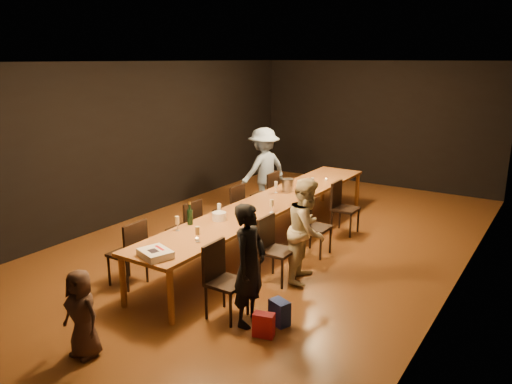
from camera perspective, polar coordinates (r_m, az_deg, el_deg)
The scene contains 30 objects.
ground at distance 8.53m, azimuth 1.59°, elevation -5.92°, with size 10.00×10.00×0.00m, color #431F10.
room_shell at distance 8.03m, azimuth 1.70°, elevation 8.07°, with size 6.04×10.04×3.02m.
table at distance 8.31m, azimuth 1.62°, elevation -1.39°, with size 0.90×6.00×0.75m.
chair_right_0 at distance 6.07m, azimuth -3.35°, elevation -10.19°, with size 0.42×0.42×0.93m, color black, non-canonical shape.
chair_right_1 at distance 7.00m, azimuth 2.47°, elevation -6.67°, with size 0.42×0.42×0.93m, color black, non-canonical shape.
chair_right_2 at distance 7.99m, azimuth 6.84°, elevation -3.95°, with size 0.42×0.42×0.93m, color black, non-canonical shape.
chair_right_3 at distance 9.04m, azimuth 10.20°, elevation -1.83°, with size 0.42×0.42×0.93m, color black, non-canonical shape.
chair_left_0 at distance 7.13m, azimuth -14.54°, elevation -6.72°, with size 0.42×0.42×0.93m, color black, non-canonical shape.
chair_left_1 at distance 7.93m, azimuth -8.20°, elevation -4.14°, with size 0.42×0.42×0.93m, color black, non-canonical shape.
chair_left_2 at distance 8.82m, azimuth -3.12°, elevation -2.02°, with size 0.42×0.42×0.93m, color black, non-canonical shape.
chair_left_3 at distance 9.78m, azimuth 1.00°, elevation -0.29°, with size 0.42×0.42×0.93m, color black, non-canonical shape.
woman_birthday at distance 5.84m, azimuth -0.73°, elevation -8.32°, with size 0.54×0.35×1.47m, color black.
woman_tan at distance 7.01m, azimuth 5.82°, elevation -4.32°, with size 0.72×0.56×1.48m, color beige.
man_blue at distance 10.20m, azimuth 0.87°, elevation 2.60°, with size 1.10×0.63×1.70m, color #7D9AC2.
child at distance 5.64m, azimuth -19.29°, elevation -12.99°, with size 0.47×0.31×0.97m, color #412C24.
gift_bag_red at distance 5.82m, azimuth 0.88°, elevation -14.95°, with size 0.24×0.13×0.28m, color red.
gift_bag_blue at distance 6.06m, azimuth 2.71°, elevation -13.58°, with size 0.24×0.16×0.30m, color #223894.
birthday_cake at distance 6.12m, azimuth -11.43°, elevation -6.90°, with size 0.47×0.42×0.09m.
plate_stack at distance 7.35m, azimuth -4.23°, elevation -2.77°, with size 0.21×0.21×0.12m, color white.
champagne_bottle at distance 7.16m, azimuth -7.57°, elevation -2.41°, with size 0.08×0.08×0.34m, color black, non-canonical shape.
ice_bucket at distance 8.91m, azimuth 3.66°, elevation 0.79°, with size 0.21×0.21×0.23m, color #A3A3A7.
wineglass_0 at distance 6.95m, azimuth -8.99°, elevation -3.58°, with size 0.06×0.06×0.21m, color beige, non-canonical shape.
wineglass_1 at distance 6.51m, azimuth -6.71°, elevation -4.81°, with size 0.06×0.06×0.21m, color beige, non-canonical shape.
wineglass_2 at distance 7.48m, azimuth -4.24°, elevation -2.08°, with size 0.06×0.06×0.21m, color silver, non-canonical shape.
wineglass_3 at distance 7.67m, azimuth 1.79°, elevation -1.62°, with size 0.06×0.06×0.21m, color beige, non-canonical shape.
wineglass_4 at distance 8.80m, azimuth 2.29°, elevation 0.56°, with size 0.06×0.06×0.21m, color silver, non-canonical shape.
wineglass_5 at distance 9.12m, azimuth 6.45°, elevation 1.00°, with size 0.06×0.06×0.21m, color silver, non-canonical shape.
tealight_near at distance 6.58m, azimuth -6.76°, elevation -5.39°, with size 0.05×0.05×0.03m, color #B2B7B2.
tealight_mid at distance 8.06m, azimuth 1.83°, elevation -1.45°, with size 0.05×0.05×0.03m, color #B2B7B2.
tealight_far at distance 9.81m, azimuth 8.01°, elevation 1.42°, with size 0.05×0.05×0.03m, color #B2B7B2.
Camera 1 is at (4.11, -6.82, 3.05)m, focal length 35.00 mm.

